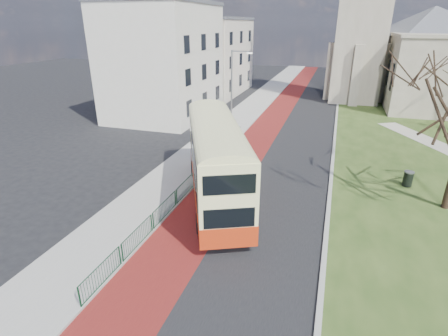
% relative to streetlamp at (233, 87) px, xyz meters
% --- Properties ---
extents(ground, '(160.00, 160.00, 0.00)m').
position_rel_streetlamp_xyz_m(ground, '(4.35, -18.00, -4.59)').
color(ground, black).
rests_on(ground, ground).
extents(road_carriageway, '(9.00, 120.00, 0.01)m').
position_rel_streetlamp_xyz_m(road_carriageway, '(5.85, 2.00, -4.59)').
color(road_carriageway, black).
rests_on(road_carriageway, ground).
extents(bus_lane, '(3.40, 120.00, 0.01)m').
position_rel_streetlamp_xyz_m(bus_lane, '(3.15, 2.00, -4.59)').
color(bus_lane, '#591414').
rests_on(bus_lane, ground).
extents(pavement_west, '(4.00, 120.00, 0.12)m').
position_rel_streetlamp_xyz_m(pavement_west, '(-0.65, 2.00, -4.53)').
color(pavement_west, gray).
rests_on(pavement_west, ground).
extents(kerb_west, '(0.25, 120.00, 0.13)m').
position_rel_streetlamp_xyz_m(kerb_west, '(1.35, 2.00, -4.53)').
color(kerb_west, '#999993').
rests_on(kerb_west, ground).
extents(kerb_east, '(0.25, 80.00, 0.13)m').
position_rel_streetlamp_xyz_m(kerb_east, '(10.45, 4.00, -4.53)').
color(kerb_east, '#999993').
rests_on(kerb_east, ground).
extents(pedestrian_railing, '(0.07, 24.00, 1.12)m').
position_rel_streetlamp_xyz_m(pedestrian_railing, '(1.40, -14.00, -4.04)').
color(pedestrian_railing, '#0D3A1E').
rests_on(pedestrian_railing, ground).
extents(gothic_church, '(16.38, 18.00, 40.00)m').
position_rel_streetlamp_xyz_m(gothic_church, '(16.91, 20.00, 8.54)').
color(gothic_church, gray).
rests_on(gothic_church, ground).
extents(street_block_near, '(10.30, 14.30, 13.00)m').
position_rel_streetlamp_xyz_m(street_block_near, '(-9.65, 4.00, 1.92)').
color(street_block_near, beige).
rests_on(street_block_near, ground).
extents(street_block_far, '(10.30, 16.30, 11.50)m').
position_rel_streetlamp_xyz_m(street_block_far, '(-9.65, 20.00, 1.17)').
color(street_block_far, beige).
rests_on(street_block_far, ground).
extents(streetlamp, '(2.13, 0.18, 8.00)m').
position_rel_streetlamp_xyz_m(streetlamp, '(0.00, 0.00, 0.00)').
color(streetlamp, gray).
rests_on(streetlamp, pavement_west).
extents(bus, '(7.65, 12.22, 5.08)m').
position_rel_streetlamp_xyz_m(bus, '(3.50, -15.55, -1.69)').
color(bus, '#B02D10').
rests_on(bus, ground).
extents(litter_bin, '(0.67, 0.67, 1.07)m').
position_rel_streetlamp_xyz_m(litter_bin, '(15.51, -9.55, -4.01)').
color(litter_bin, black).
rests_on(litter_bin, grass_green).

